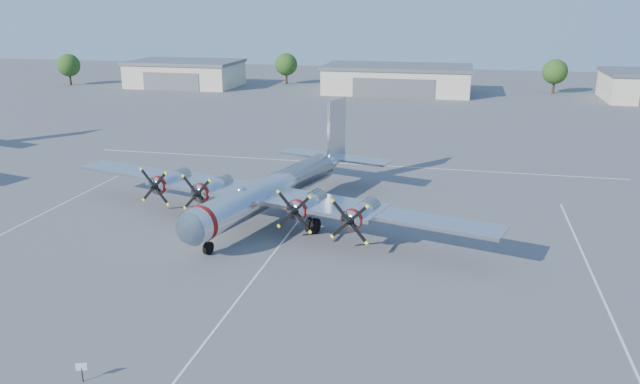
% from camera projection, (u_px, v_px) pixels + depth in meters
% --- Properties ---
extents(ground, '(260.00, 260.00, 0.00)m').
position_uv_depth(ground, '(280.00, 245.00, 47.06)').
color(ground, '#515153').
rests_on(ground, ground).
extents(parking_lines, '(60.00, 50.08, 0.01)m').
position_uv_depth(parking_lines, '(274.00, 253.00, 45.43)').
color(parking_lines, silver).
rests_on(parking_lines, ground).
extents(hangar_west, '(22.60, 14.60, 5.40)m').
position_uv_depth(hangar_west, '(185.00, 73.00, 132.16)').
color(hangar_west, beige).
rests_on(hangar_west, ground).
extents(hangar_center, '(28.60, 14.60, 5.40)m').
position_uv_depth(hangar_center, '(397.00, 79.00, 122.59)').
color(hangar_center, beige).
rests_on(hangar_center, ground).
extents(tree_far_west, '(4.80, 4.80, 6.64)m').
position_uv_depth(tree_far_west, '(69.00, 65.00, 133.34)').
color(tree_far_west, '#382619').
rests_on(tree_far_west, ground).
extents(tree_west, '(4.80, 4.80, 6.64)m').
position_uv_depth(tree_west, '(286.00, 64.00, 134.94)').
color(tree_west, '#382619').
rests_on(tree_west, ground).
extents(tree_east, '(4.80, 4.80, 6.64)m').
position_uv_depth(tree_east, '(555.00, 72.00, 121.38)').
color(tree_east, '#382619').
rests_on(tree_east, ground).
extents(main_bomber_b29, '(44.43, 35.91, 8.57)m').
position_uv_depth(main_bomber_b29, '(276.00, 217.00, 52.91)').
color(main_bomber_b29, silver).
rests_on(main_bomber_b29, ground).
extents(info_placard, '(0.51, 0.21, 1.01)m').
position_uv_depth(info_placard, '(82.00, 369.00, 29.98)').
color(info_placard, black).
rests_on(info_placard, ground).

